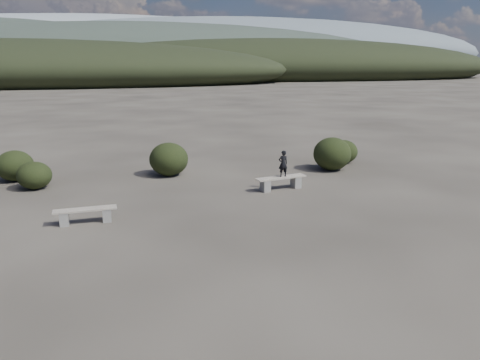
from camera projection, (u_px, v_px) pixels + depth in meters
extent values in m
plane|color=#312C26|center=(251.00, 265.00, 10.69)|extent=(1200.00, 1200.00, 0.00)
cube|color=slate|center=(64.00, 219.00, 13.21)|extent=(0.27, 0.36, 0.39)
cube|color=slate|center=(107.00, 215.00, 13.55)|extent=(0.27, 0.36, 0.39)
cube|color=gray|center=(85.00, 209.00, 13.32)|extent=(1.77, 0.52, 0.05)
cube|color=slate|center=(265.00, 186.00, 16.64)|extent=(0.34, 0.42, 0.42)
cube|color=slate|center=(296.00, 182.00, 17.15)|extent=(0.34, 0.42, 0.42)
cube|color=gray|center=(281.00, 177.00, 16.84)|extent=(1.94, 0.80, 0.05)
imported|color=black|center=(283.00, 164.00, 16.74)|extent=(0.37, 0.27, 0.96)
ellipsoid|color=black|center=(34.00, 175.00, 16.93)|extent=(1.22, 1.22, 1.00)
ellipsoid|color=black|center=(169.00, 159.00, 18.88)|extent=(1.56, 1.56, 1.34)
ellipsoid|color=black|center=(332.00, 154.00, 19.83)|extent=(1.60, 1.60, 1.40)
ellipsoid|color=black|center=(343.00, 152.00, 21.24)|extent=(1.27, 1.27, 1.05)
ellipsoid|color=black|center=(15.00, 166.00, 18.06)|extent=(1.40, 1.40, 1.19)
ellipsoid|color=black|center=(14.00, 71.00, 89.98)|extent=(110.00, 40.00, 12.00)
ellipsoid|color=black|center=(281.00, 66.00, 121.30)|extent=(120.00, 44.00, 14.00)
ellipsoid|color=#2F392F|center=(141.00, 58.00, 160.77)|extent=(190.00, 64.00, 24.00)
ellipsoid|color=slate|center=(246.00, 53.00, 306.73)|extent=(340.00, 110.00, 44.00)
ellipsoid|color=#909AA2|center=(99.00, 51.00, 379.84)|extent=(460.00, 140.00, 56.00)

